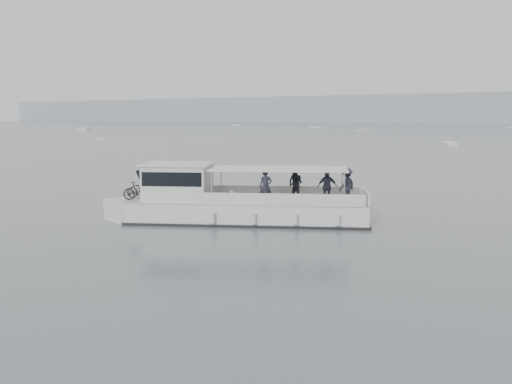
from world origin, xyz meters
The scene contains 3 objects.
ground centered at (0.00, 0.00, 0.00)m, with size 1400.00×1400.00×0.00m, color slate.
tour_boat centered at (2.42, 0.19, 0.95)m, with size 13.31×8.20×5.81m.
moored_fleet centered at (-25.41, 204.83, 0.36)m, with size 391.20×369.14×10.51m.
Camera 1 is at (18.72, -24.05, 5.35)m, focal length 40.00 mm.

